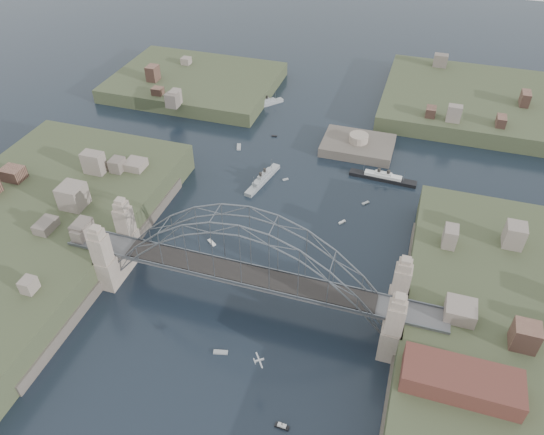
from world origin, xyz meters
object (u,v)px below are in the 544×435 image
(wharf_shed, at_px, (461,381))
(naval_cruiser_near, at_px, (263,179))
(bridge, at_px, (246,262))
(ocean_liner, at_px, (383,178))
(fort_island, at_px, (357,151))
(naval_cruiser_far, at_px, (265,104))

(wharf_shed, height_order, naval_cruiser_near, wharf_shed)
(bridge, distance_m, ocean_liner, 61.15)
(fort_island, bearing_deg, bridge, -99.73)
(wharf_shed, relative_size, ocean_liner, 1.02)
(bridge, height_order, naval_cruiser_far, bridge)
(bridge, relative_size, wharf_shed, 4.20)
(bridge, xyz_separation_m, fort_island, (12.00, 70.00, -12.66))
(bridge, xyz_separation_m, ocean_liner, (21.95, 55.88, -11.58))
(bridge, height_order, fort_island, bridge)
(ocean_liner, bearing_deg, bridge, -111.44)
(fort_island, bearing_deg, wharf_shed, -69.15)
(fort_island, xyz_separation_m, naval_cruiser_far, (-37.23, 19.30, 1.12))
(bridge, bearing_deg, ocean_liner, 68.56)
(naval_cruiser_near, bearing_deg, naval_cruiser_far, 107.42)
(wharf_shed, xyz_separation_m, naval_cruiser_far, (-69.23, 103.30, -9.22))
(naval_cruiser_far, height_order, ocean_liner, naval_cruiser_far)
(fort_island, xyz_separation_m, wharf_shed, (32.00, -84.00, 10.34))
(naval_cruiser_far, bearing_deg, ocean_liner, -35.31)
(naval_cruiser_near, bearing_deg, bridge, -75.90)
(ocean_liner, bearing_deg, naval_cruiser_far, 144.69)
(wharf_shed, bearing_deg, naval_cruiser_near, 133.34)
(fort_island, distance_m, ocean_liner, 17.30)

